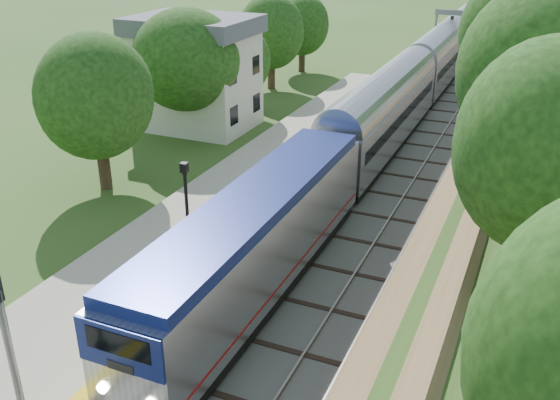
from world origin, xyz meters
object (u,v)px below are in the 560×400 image
at_px(station_building, 195,72).
at_px(signal_platform, 5,334).
at_px(lamppost_far, 188,218).
at_px(signal_gantry, 478,26).
at_px(train, 439,61).
at_px(signal_farside, 466,138).

height_order(station_building, signal_platform, station_building).
relative_size(station_building, lamppost_far, 1.86).
xyz_separation_m(signal_gantry, train, (-2.47, -5.00, -2.60)).
bearing_deg(signal_farside, train, 102.86).
height_order(signal_gantry, signal_platform, signal_gantry).
bearing_deg(lamppost_far, signal_platform, -85.70).
distance_m(signal_gantry, lamppost_far, 43.67).
bearing_deg(train, signal_platform, -93.40).
height_order(station_building, train, station_building).
relative_size(signal_gantry, signal_farside, 1.32).
xyz_separation_m(train, lamppost_far, (-3.70, -38.17, 0.22)).
bearing_deg(station_building, signal_platform, -68.97).
distance_m(signal_gantry, signal_platform, 54.14).
relative_size(station_building, train, 0.09).
bearing_deg(signal_platform, lamppost_far, 94.30).
height_order(signal_gantry, lamppost_far, signal_gantry).
height_order(train, lamppost_far, lamppost_far).
xyz_separation_m(station_building, signal_farside, (20.20, -7.16, -0.08)).
bearing_deg(signal_gantry, signal_farside, -83.38).
relative_size(train, signal_platform, 17.33).
height_order(signal_gantry, signal_farside, signal_farside).
distance_m(station_building, signal_platform, 30.93).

